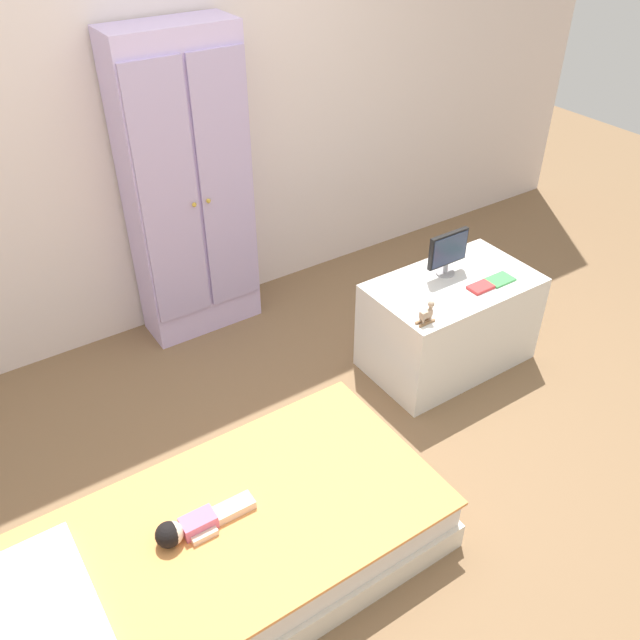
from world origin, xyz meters
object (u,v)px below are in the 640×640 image
(bed, at_px, (227,549))
(doll, at_px, (187,527))
(tv_monitor, at_px, (448,251))
(tv_stand, at_px, (449,323))
(book_green, at_px, (500,280))
(wardrobe, at_px, (188,191))
(rocking_horse_toy, at_px, (427,313))
(book_red, at_px, (481,287))

(bed, relative_size, doll, 4.34)
(doll, height_order, tv_monitor, tv_monitor)
(doll, relative_size, tv_stand, 0.45)
(tv_monitor, xyz_separation_m, book_green, (0.19, -0.21, -0.13))
(tv_stand, distance_m, book_green, 0.35)
(wardrobe, relative_size, tv_monitor, 6.95)
(rocking_horse_toy, bearing_deg, bed, -165.47)
(tv_stand, bearing_deg, bed, -162.45)
(book_red, height_order, book_green, book_red)
(bed, distance_m, wardrobe, 1.87)
(bed, distance_m, doll, 0.22)
(doll, xyz_separation_m, book_red, (1.80, 0.35, 0.21))
(bed, height_order, tv_monitor, tv_monitor)
(tv_monitor, bearing_deg, doll, -162.43)
(wardrobe, xyz_separation_m, book_red, (1.01, -1.20, -0.32))
(tv_monitor, bearing_deg, book_red, -76.06)
(bed, height_order, tv_stand, tv_stand)
(doll, distance_m, rocking_horse_toy, 1.43)
(wardrobe, height_order, tv_stand, wardrobe)
(tv_stand, relative_size, rocking_horse_toy, 7.74)
(tv_stand, bearing_deg, rocking_horse_toy, -152.58)
(wardrobe, xyz_separation_m, rocking_horse_toy, (0.59, -1.27, -0.28))
(tv_stand, bearing_deg, wardrobe, 131.04)
(bed, relative_size, rocking_horse_toy, 15.00)
(bed, bearing_deg, book_green, 12.21)
(tv_monitor, height_order, book_red, tv_monitor)
(rocking_horse_toy, bearing_deg, book_red, 9.06)
(tv_monitor, bearing_deg, tv_stand, -99.35)
(doll, relative_size, rocking_horse_toy, 3.46)
(doll, bearing_deg, tv_monitor, 17.57)
(book_green, bearing_deg, rocking_horse_toy, -173.15)
(tv_monitor, height_order, rocking_horse_toy, tv_monitor)
(rocking_horse_toy, bearing_deg, tv_monitor, 36.46)
(bed, bearing_deg, tv_monitor, 20.21)
(wardrobe, bearing_deg, tv_monitor, -46.09)
(doll, relative_size, book_green, 2.71)
(bed, relative_size, tv_monitor, 6.99)
(book_red, bearing_deg, tv_stand, 119.33)
(doll, distance_m, wardrobe, 1.82)
(wardrobe, bearing_deg, bed, -112.55)
(tv_monitor, relative_size, rocking_horse_toy, 2.15)
(book_green, bearing_deg, bed, -167.79)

